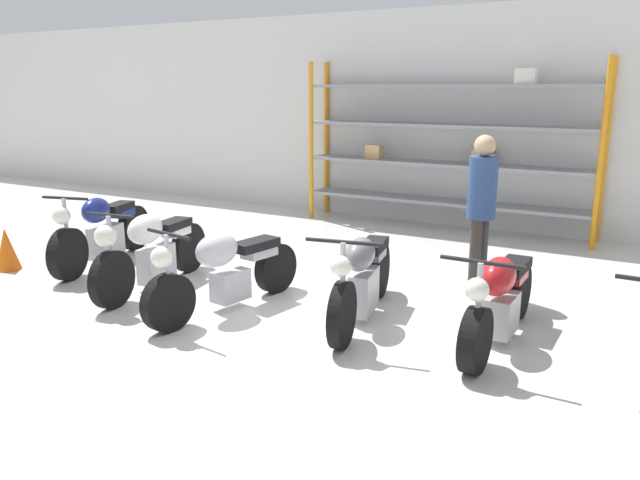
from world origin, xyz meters
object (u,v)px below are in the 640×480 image
at_px(motorcycle_red, 500,299).
at_px(motorcycle_white, 152,250).
at_px(motorcycle_silver, 225,270).
at_px(motorcycle_blue, 102,231).
at_px(motorcycle_grey, 363,277).
at_px(shelving_rack, 447,144).
at_px(traffic_cone, 7,249).
at_px(person_browsing, 482,201).

bearing_deg(motorcycle_red, motorcycle_white, -83.37).
bearing_deg(motorcycle_white, motorcycle_silver, 74.14).
bearing_deg(motorcycle_blue, motorcycle_grey, 72.36).
relative_size(motorcycle_white, motorcycle_grey, 1.00).
xyz_separation_m(shelving_rack, motorcycle_red, (2.00, -4.37, -1.00)).
xyz_separation_m(motorcycle_blue, motorcycle_red, (5.28, -0.06, -0.02)).
distance_m(motorcycle_blue, motorcycle_silver, 2.63).
height_order(motorcycle_white, motorcycle_silver, motorcycle_white).
height_order(shelving_rack, motorcycle_silver, shelving_rack).
distance_m(motorcycle_silver, traffic_cone, 3.44).
bearing_deg(motorcycle_blue, motorcycle_silver, 60.82).
height_order(motorcycle_grey, traffic_cone, motorcycle_grey).
xyz_separation_m(motorcycle_red, traffic_cone, (-6.16, -0.76, -0.15)).
bearing_deg(motorcycle_grey, motorcycle_silver, -82.49).
relative_size(person_browsing, traffic_cone, 3.29).
distance_m(motorcycle_red, traffic_cone, 6.21).
distance_m(shelving_rack, motorcycle_blue, 5.50).
relative_size(motorcycle_grey, person_browsing, 1.16).
distance_m(shelving_rack, motorcycle_grey, 4.62).
xyz_separation_m(motorcycle_silver, person_browsing, (2.15, 1.91, 0.63)).
height_order(motorcycle_silver, motorcycle_red, motorcycle_silver).
xyz_separation_m(shelving_rack, person_browsing, (1.42, -3.03, -0.35)).
bearing_deg(traffic_cone, motorcycle_red, 6.99).
relative_size(shelving_rack, motorcycle_grey, 2.30).
relative_size(shelving_rack, motorcycle_red, 2.36).
xyz_separation_m(motorcycle_blue, person_browsing, (4.70, 1.28, 0.63)).
bearing_deg(shelving_rack, motorcycle_grey, -81.78).
xyz_separation_m(motorcycle_white, person_browsing, (3.36, 1.75, 0.60)).
height_order(motorcycle_white, motorcycle_grey, motorcycle_white).
height_order(motorcycle_silver, person_browsing, person_browsing).
bearing_deg(motorcycle_blue, person_browsing, 89.87).
height_order(person_browsing, traffic_cone, person_browsing).
xyz_separation_m(shelving_rack, motorcycle_silver, (-0.73, -4.94, -0.97)).
xyz_separation_m(motorcycle_white, motorcycle_grey, (2.58, 0.31, -0.02)).
bearing_deg(shelving_rack, motorcycle_silver, -98.40).
distance_m(shelving_rack, motorcycle_white, 5.24).
relative_size(shelving_rack, person_browsing, 2.67).
distance_m(motorcycle_grey, motorcycle_red, 1.36).
bearing_deg(motorcycle_grey, motorcycle_white, -94.56).
xyz_separation_m(motorcycle_silver, traffic_cone, (-3.43, -0.19, -0.17)).
bearing_deg(motorcycle_blue, motorcycle_white, 55.52).
relative_size(motorcycle_grey, motorcycle_red, 1.02).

